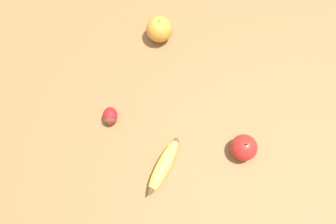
{
  "coord_description": "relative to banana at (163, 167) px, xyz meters",
  "views": [
    {
      "loc": [
        -0.09,
        -0.35,
        0.91
      ],
      "look_at": [
        0.01,
        -0.04,
        0.03
      ],
      "focal_mm": 35.0,
      "sensor_mm": 36.0,
      "label": 1
    }
  ],
  "objects": [
    {
      "name": "strawberry",
      "position": [
        -0.1,
        0.19,
        0.0
      ],
      "size": [
        0.05,
        0.07,
        0.04
      ],
      "rotation": [
        0.0,
        0.0,
        4.44
      ],
      "color": "red",
      "rests_on": "ground_plane"
    },
    {
      "name": "orange",
      "position": [
        0.12,
        0.41,
        0.02
      ],
      "size": [
        0.08,
        0.08,
        0.08
      ],
      "color": "orange",
      "rests_on": "ground_plane"
    },
    {
      "name": "banana",
      "position": [
        0.0,
        0.0,
        0.0
      ],
      "size": [
        0.14,
        0.15,
        0.04
      ],
      "rotation": [
        0.0,
        0.0,
        3.95
      ],
      "color": "#DBCC4C",
      "rests_on": "ground_plane"
    },
    {
      "name": "apple",
      "position": [
        0.23,
        -0.02,
        0.01
      ],
      "size": [
        0.07,
        0.07,
        0.08
      ],
      "color": "red",
      "rests_on": "ground_plane"
    },
    {
      "name": "ground_plane",
      "position": [
        0.05,
        0.19,
        -0.02
      ],
      "size": [
        3.0,
        3.0,
        0.0
      ],
      "primitive_type": "plane",
      "color": "olive"
    }
  ]
}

